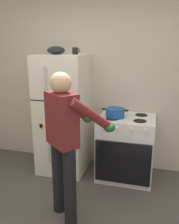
{
  "coord_description": "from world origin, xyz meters",
  "views": [
    {
      "loc": [
        0.8,
        -1.55,
        1.83
      ],
      "look_at": [
        0.02,
        1.32,
        1.0
      ],
      "focal_mm": 37.88,
      "sensor_mm": 36.0,
      "label": 1
    }
  ],
  "objects_px": {
    "person_cook": "(66,134)",
    "red_pot": "(115,113)",
    "mixing_bowl": "(56,50)",
    "coffee_mug": "(75,51)",
    "refrigerator": "(63,114)",
    "stove_range": "(126,148)"
  },
  "relations": [
    {
      "from": "mixing_bowl",
      "to": "coffee_mug",
      "type": "bearing_deg",
      "value": 10.78
    },
    {
      "from": "stove_range",
      "to": "person_cook",
      "type": "height_order",
      "value": "person_cook"
    },
    {
      "from": "person_cook",
      "to": "red_pot",
      "type": "relative_size",
      "value": 4.47
    },
    {
      "from": "refrigerator",
      "to": "person_cook",
      "type": "distance_m",
      "value": 1.1
    },
    {
      "from": "refrigerator",
      "to": "stove_range",
      "type": "bearing_deg",
      "value": -0.62
    },
    {
      "from": "mixing_bowl",
      "to": "refrigerator",
      "type": "bearing_deg",
      "value": -0.22
    },
    {
      "from": "red_pot",
      "to": "mixing_bowl",
      "type": "xyz_separation_m",
      "value": [
        -0.85,
        0.05,
        0.82
      ]
    },
    {
      "from": "mixing_bowl",
      "to": "red_pot",
      "type": "bearing_deg",
      "value": -3.36
    },
    {
      "from": "refrigerator",
      "to": "coffee_mug",
      "type": "bearing_deg",
      "value": 15.4
    },
    {
      "from": "person_cook",
      "to": "mixing_bowl",
      "type": "height_order",
      "value": "mixing_bowl"
    },
    {
      "from": "stove_range",
      "to": "mixing_bowl",
      "type": "relative_size",
      "value": 3.64
    },
    {
      "from": "refrigerator",
      "to": "mixing_bowl",
      "type": "xyz_separation_m",
      "value": [
        -0.08,
        0.0,
        0.92
      ]
    },
    {
      "from": "person_cook",
      "to": "coffee_mug",
      "type": "distance_m",
      "value": 1.35
    },
    {
      "from": "red_pot",
      "to": "refrigerator",
      "type": "bearing_deg",
      "value": 176.32
    },
    {
      "from": "stove_range",
      "to": "red_pot",
      "type": "xyz_separation_m",
      "value": [
        -0.16,
        -0.04,
        0.51
      ]
    },
    {
      "from": "person_cook",
      "to": "refrigerator",
      "type": "bearing_deg",
      "value": 112.83
    },
    {
      "from": "red_pot",
      "to": "coffee_mug",
      "type": "xyz_separation_m",
      "value": [
        -0.59,
        0.1,
        0.81
      ]
    },
    {
      "from": "refrigerator",
      "to": "stove_range",
      "type": "relative_size",
      "value": 1.91
    },
    {
      "from": "stove_range",
      "to": "coffee_mug",
      "type": "bearing_deg",
      "value": 175.4
    },
    {
      "from": "person_cook",
      "to": "coffee_mug",
      "type": "bearing_deg",
      "value": 102.87
    },
    {
      "from": "person_cook",
      "to": "mixing_bowl",
      "type": "xyz_separation_m",
      "value": [
        -0.5,
        1.01,
        0.82
      ]
    },
    {
      "from": "stove_range",
      "to": "coffee_mug",
      "type": "distance_m",
      "value": 1.52
    }
  ]
}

